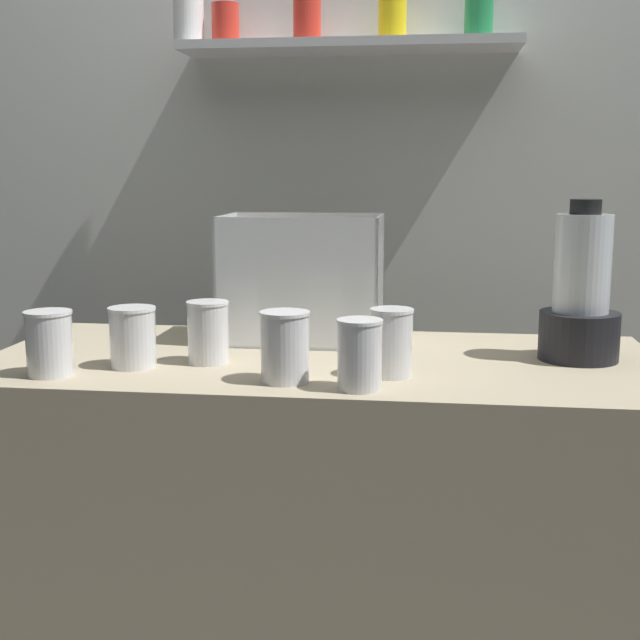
{
  "coord_description": "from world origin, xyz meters",
  "views": [
    {
      "loc": [
        0.23,
        -1.72,
        1.29
      ],
      "look_at": [
        0.0,
        0.0,
        0.98
      ],
      "focal_mm": 47.5,
      "sensor_mm": 36.0,
      "label": 1
    }
  ],
  "objects_px": {
    "blender_pitcher": "(581,299)",
    "juice_cup_mango_far_right": "(360,357)",
    "juice_cup_mango_far_left": "(50,348)",
    "juice_cup_pomegranate_middle": "(208,336)",
    "carrot_display_bin": "(299,302)",
    "juice_cup_pomegranate_right": "(285,351)",
    "juice_cup_beet_left": "(133,341)",
    "juice_cup_orange_rightmost": "(391,347)"
  },
  "relations": [
    {
      "from": "juice_cup_pomegranate_middle",
      "to": "juice_cup_mango_far_right",
      "type": "relative_size",
      "value": 0.99
    },
    {
      "from": "juice_cup_beet_left",
      "to": "juice_cup_pomegranate_right",
      "type": "relative_size",
      "value": 0.91
    },
    {
      "from": "juice_cup_pomegranate_middle",
      "to": "juice_cup_beet_left",
      "type": "bearing_deg",
      "value": -158.5
    },
    {
      "from": "juice_cup_mango_far_left",
      "to": "juice_cup_pomegranate_middle",
      "type": "height_order",
      "value": "juice_cup_pomegranate_middle"
    },
    {
      "from": "carrot_display_bin",
      "to": "juice_cup_mango_far_left",
      "type": "bearing_deg",
      "value": -136.72
    },
    {
      "from": "juice_cup_pomegranate_middle",
      "to": "juice_cup_pomegranate_right",
      "type": "height_order",
      "value": "juice_cup_pomegranate_right"
    },
    {
      "from": "blender_pitcher",
      "to": "juice_cup_mango_far_right",
      "type": "xyz_separation_m",
      "value": [
        -0.43,
        -0.3,
        -0.07
      ]
    },
    {
      "from": "juice_cup_pomegranate_right",
      "to": "juice_cup_orange_rightmost",
      "type": "height_order",
      "value": "juice_cup_pomegranate_right"
    },
    {
      "from": "blender_pitcher",
      "to": "juice_cup_beet_left",
      "type": "relative_size",
      "value": 2.74
    },
    {
      "from": "juice_cup_mango_far_left",
      "to": "juice_cup_pomegranate_right",
      "type": "distance_m",
      "value": 0.45
    },
    {
      "from": "juice_cup_beet_left",
      "to": "juice_cup_mango_far_right",
      "type": "bearing_deg",
      "value": -14.19
    },
    {
      "from": "carrot_display_bin",
      "to": "juice_cup_mango_far_left",
      "type": "height_order",
      "value": "carrot_display_bin"
    },
    {
      "from": "juice_cup_pomegranate_right",
      "to": "juice_cup_mango_far_right",
      "type": "bearing_deg",
      "value": -15.06
    },
    {
      "from": "juice_cup_orange_rightmost",
      "to": "juice_cup_mango_far_left",
      "type": "bearing_deg",
      "value": -173.1
    },
    {
      "from": "juice_cup_pomegranate_middle",
      "to": "juice_cup_orange_rightmost",
      "type": "height_order",
      "value": "juice_cup_orange_rightmost"
    },
    {
      "from": "juice_cup_pomegranate_middle",
      "to": "juice_cup_mango_far_right",
      "type": "bearing_deg",
      "value": -27.98
    },
    {
      "from": "juice_cup_mango_far_left",
      "to": "juice_cup_orange_rightmost",
      "type": "distance_m",
      "value": 0.65
    },
    {
      "from": "juice_cup_mango_far_right",
      "to": "blender_pitcher",
      "type": "bearing_deg",
      "value": 35.12
    },
    {
      "from": "carrot_display_bin",
      "to": "juice_cup_pomegranate_right",
      "type": "bearing_deg",
      "value": -84.89
    },
    {
      "from": "juice_cup_pomegranate_middle",
      "to": "juice_cup_orange_rightmost",
      "type": "bearing_deg",
      "value": -9.82
    },
    {
      "from": "carrot_display_bin",
      "to": "juice_cup_beet_left",
      "type": "relative_size",
      "value": 2.98
    },
    {
      "from": "blender_pitcher",
      "to": "juice_cup_beet_left",
      "type": "xyz_separation_m",
      "value": [
        -0.89,
        -0.18,
        -0.07
      ]
    },
    {
      "from": "carrot_display_bin",
      "to": "juice_cup_beet_left",
      "type": "xyz_separation_m",
      "value": [
        -0.29,
        -0.31,
        -0.04
      ]
    },
    {
      "from": "juice_cup_mango_far_left",
      "to": "juice_cup_beet_left",
      "type": "distance_m",
      "value": 0.16
    },
    {
      "from": "blender_pitcher",
      "to": "juice_cup_beet_left",
      "type": "distance_m",
      "value": 0.91
    },
    {
      "from": "juice_cup_mango_far_left",
      "to": "juice_cup_orange_rightmost",
      "type": "xyz_separation_m",
      "value": [
        0.65,
        0.08,
        0.0
      ]
    },
    {
      "from": "juice_cup_beet_left",
      "to": "juice_cup_orange_rightmost",
      "type": "relative_size",
      "value": 0.92
    },
    {
      "from": "juice_cup_mango_far_left",
      "to": "juice_cup_pomegranate_right",
      "type": "xyz_separation_m",
      "value": [
        0.45,
        0.01,
        0.0
      ]
    },
    {
      "from": "juice_cup_mango_far_right",
      "to": "juice_cup_orange_rightmost",
      "type": "distance_m",
      "value": 0.12
    },
    {
      "from": "juice_cup_pomegranate_middle",
      "to": "juice_cup_orange_rightmost",
      "type": "relative_size",
      "value": 0.97
    },
    {
      "from": "carrot_display_bin",
      "to": "juice_cup_pomegranate_right",
      "type": "relative_size",
      "value": 2.72
    },
    {
      "from": "blender_pitcher",
      "to": "juice_cup_beet_left",
      "type": "bearing_deg",
      "value": -168.3
    },
    {
      "from": "juice_cup_mango_far_right",
      "to": "juice_cup_pomegranate_middle",
      "type": "bearing_deg",
      "value": 152.02
    },
    {
      "from": "juice_cup_beet_left",
      "to": "juice_cup_pomegranate_middle",
      "type": "xyz_separation_m",
      "value": [
        0.14,
        0.05,
        0.0
      ]
    },
    {
      "from": "blender_pitcher",
      "to": "juice_cup_mango_far_left",
      "type": "height_order",
      "value": "blender_pitcher"
    },
    {
      "from": "juice_cup_mango_far_right",
      "to": "juice_cup_orange_rightmost",
      "type": "height_order",
      "value": "juice_cup_orange_rightmost"
    },
    {
      "from": "juice_cup_mango_far_left",
      "to": "juice_cup_mango_far_right",
      "type": "distance_m",
      "value": 0.6
    },
    {
      "from": "blender_pitcher",
      "to": "juice_cup_pomegranate_middle",
      "type": "xyz_separation_m",
      "value": [
        -0.75,
        -0.13,
        -0.07
      ]
    },
    {
      "from": "juice_cup_pomegranate_right",
      "to": "juice_cup_mango_far_right",
      "type": "height_order",
      "value": "juice_cup_pomegranate_right"
    },
    {
      "from": "blender_pitcher",
      "to": "carrot_display_bin",
      "type": "bearing_deg",
      "value": 168.56
    },
    {
      "from": "carrot_display_bin",
      "to": "juice_cup_orange_rightmost",
      "type": "xyz_separation_m",
      "value": [
        0.23,
        -0.32,
        -0.03
      ]
    },
    {
      "from": "blender_pitcher",
      "to": "juice_cup_pomegranate_right",
      "type": "bearing_deg",
      "value": -155.22
    }
  ]
}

